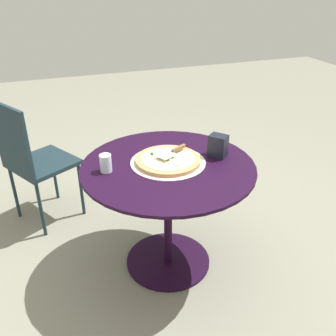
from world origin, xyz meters
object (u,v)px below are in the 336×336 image
Objects in this scene: pizza_server at (173,151)px; patio_chair_near at (31,156)px; drinking_cup at (106,163)px; patio_table at (168,192)px; napkin_dispenser at (218,146)px; pizza_on_tray at (168,160)px.

pizza_server is 1.09m from patio_chair_near.
drinking_cup is at bearing -178.06° from pizza_server.
pizza_server is at bearing 49.26° from patio_table.
napkin_dispenser is (0.32, 0.01, 0.25)m from patio_table.
patio_table is 0.25m from pizza_server.
patio_chair_near is (-0.75, 0.76, 0.01)m from patio_table.
napkin_dispenser is at bearing -3.61° from pizza_on_tray.
drinking_cup is at bearing 172.39° from patio_table.
drinking_cup reaches higher than pizza_on_tray.
pizza_server is 2.10× the size of drinking_cup.
drinking_cup is at bearing -60.16° from patio_chair_near.
pizza_server is at bearing 39.16° from napkin_dispenser.
patio_table is at bearing -45.13° from patio_chair_near.
patio_chair_near reaches higher than pizza_server.
pizza_on_tray is at bearing -144.11° from pizza_server.
patio_table is at bearing -130.74° from pizza_server.
napkin_dispenser reaches higher than drinking_cup.
patio_table is 0.42m from drinking_cup.
drinking_cup is 0.75× the size of napkin_dispenser.
drinking_cup is 0.10× the size of patio_chair_near.
napkin_dispenser is (0.31, -0.02, 0.05)m from pizza_on_tray.
patio_chair_near reaches higher than patio_table.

